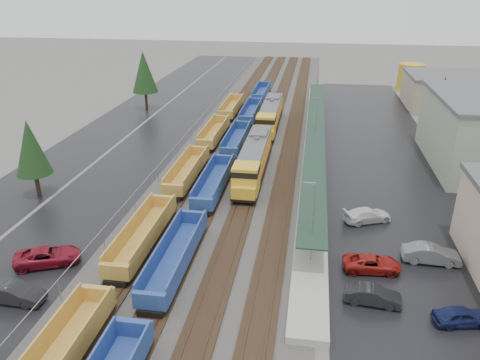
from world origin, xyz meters
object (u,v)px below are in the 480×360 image
object	(u,v)px
parked_car_east_b	(372,264)
parked_car_east_c	(367,215)
storage_tank	(411,77)
parked_car_east_d	(461,316)
well_string_yellow	(169,199)
well_string_blue	(214,183)
parked_car_west_b	(14,293)
parked_car_east_e	(431,254)
parked_car_east_a	(373,296)
locomotive_lead	(254,160)
locomotive_trail	(270,116)
parked_car_west_c	(48,256)

from	to	relation	value
parked_car_east_b	parked_car_east_c	xyz separation A→B (m)	(0.41, 9.09, 0.04)
storage_tank	parked_car_east_d	size ratio (longest dim) A/B	1.43
well_string_yellow	well_string_blue	distance (m)	6.46
well_string_yellow	storage_tank	size ratio (longest dim) A/B	16.27
parked_car_west_b	parked_car_east_e	distance (m)	34.72
parked_car_west_b	well_string_blue	bearing A→B (deg)	-24.10
well_string_blue	parked_car_east_a	xyz separation A→B (m)	(16.34, -18.47, -0.43)
locomotive_lead	parked_car_east_a	bearing A→B (deg)	-62.35
well_string_yellow	well_string_blue	xyz separation A→B (m)	(4.00, 5.07, 0.00)
parked_car_east_d	parked_car_west_b	bearing A→B (deg)	82.94
locomotive_trail	parked_car_west_b	world-z (taller)	locomotive_trail
parked_car_east_e	parked_car_east_b	bearing A→B (deg)	113.49
locomotive_trail	well_string_blue	bearing A→B (deg)	-98.72
locomotive_lead	parked_car_west_b	distance (m)	31.53
parked_car_west_c	parked_car_east_b	size ratio (longest dim) A/B	1.13
locomotive_trail	parked_car_east_c	world-z (taller)	locomotive_trail
parked_car_west_c	parked_car_east_a	world-z (taller)	parked_car_west_c
locomotive_lead	storage_tank	world-z (taller)	storage_tank
locomotive_lead	parked_car_east_c	world-z (taller)	locomotive_lead
well_string_blue	parked_car_east_e	world-z (taller)	well_string_blue
well_string_blue	parked_car_west_b	distance (m)	25.13
parked_car_east_d	parked_car_east_b	bearing A→B (deg)	31.82
locomotive_lead	storage_tank	distance (m)	63.63
parked_car_west_c	parked_car_east_c	world-z (taller)	parked_car_west_c
well_string_yellow	storage_tank	bearing A→B (deg)	61.51
parked_car_east_a	locomotive_trail	bearing A→B (deg)	20.35
well_string_yellow	parked_car_west_b	xyz separation A→B (m)	(-7.01, -17.52, -0.37)
parked_car_east_a	parked_car_east_b	distance (m)	4.60
storage_tank	parked_car_east_e	world-z (taller)	storage_tank
parked_car_east_d	parked_car_east_e	size ratio (longest dim) A/B	0.82
locomotive_trail	parked_car_east_b	xyz separation A→B (m)	(12.73, -39.98, -1.64)
parked_car_east_a	parked_car_east_e	size ratio (longest dim) A/B	0.88
parked_car_west_b	parked_car_east_c	xyz separation A→B (m)	(28.15, 17.79, -0.05)
parked_car_east_a	parked_car_east_b	bearing A→B (deg)	-0.02
locomotive_lead	parked_car_west_b	size ratio (longest dim) A/B	4.07
parked_car_east_a	parked_car_east_e	xyz separation A→B (m)	(5.64, 6.71, 0.10)
storage_tank	parked_car_west_b	bearing A→B (deg)	-117.17
well_string_yellow	parked_car_east_a	size ratio (longest dim) A/B	21.63
locomotive_trail	parked_car_east_d	bearing A→B (deg)	-68.16
well_string_blue	parked_car_east_d	size ratio (longest dim) A/B	27.37
locomotive_trail	storage_tank	world-z (taller)	storage_tank
well_string_yellow	parked_car_east_c	bearing A→B (deg)	0.73
parked_car_west_c	parked_car_east_d	world-z (taller)	parked_car_west_c
locomotive_lead	parked_car_east_e	xyz separation A→B (m)	(17.98, -16.85, -1.51)
parked_car_east_c	parked_car_west_c	bearing A→B (deg)	89.86
locomotive_trail	parked_car_east_c	size ratio (longest dim) A/B	3.82
well_string_blue	parked_car_west_b	world-z (taller)	well_string_blue
well_string_blue	parked_car_east_a	distance (m)	24.66
locomotive_lead	parked_car_east_b	distance (m)	22.91
locomotive_lead	well_string_blue	xyz separation A→B (m)	(-4.00, -5.09, -1.17)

